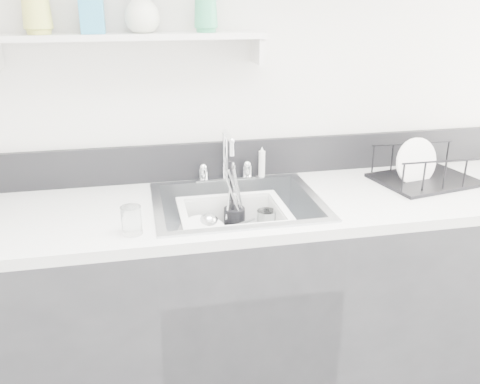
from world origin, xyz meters
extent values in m
cube|color=silver|center=(0.00, 1.49, 1.30)|extent=(3.50, 0.02, 2.60)
cube|color=#28282C|center=(0.00, 1.19, 0.44)|extent=(3.20, 0.62, 0.88)
cube|color=silver|center=(0.00, 1.19, 0.90)|extent=(3.20, 0.62, 0.04)
cube|color=black|center=(0.00, 1.49, 1.00)|extent=(3.20, 0.02, 0.16)
cube|color=silver|center=(0.00, 1.44, 0.93)|extent=(0.26, 0.06, 0.02)
cylinder|color=silver|center=(-0.10, 1.44, 0.96)|extent=(0.04, 0.04, 0.05)
cylinder|color=silver|center=(0.10, 1.44, 0.96)|extent=(0.04, 0.04, 0.05)
cylinder|color=silver|center=(0.00, 1.44, 1.03)|extent=(0.02, 0.02, 0.20)
cylinder|color=silver|center=(0.00, 1.37, 1.14)|extent=(0.02, 0.15, 0.02)
cylinder|color=silver|center=(0.16, 1.44, 0.99)|extent=(0.03, 0.03, 0.14)
cube|color=silver|center=(-0.35, 1.42, 1.52)|extent=(1.00, 0.16, 0.02)
cube|color=silver|center=(0.13, 1.42, 1.46)|extent=(0.02, 0.14, 0.10)
cylinder|color=white|center=(-0.13, 1.15, 0.77)|extent=(0.21, 0.21, 0.01)
cylinder|color=white|center=(-0.13, 1.16, 0.79)|extent=(0.20, 0.20, 0.01)
cylinder|color=white|center=(-0.14, 1.15, 0.82)|extent=(0.23, 0.22, 0.08)
cylinder|color=black|center=(0.00, 1.24, 0.82)|extent=(0.08, 0.08, 0.11)
cylinder|color=silver|center=(-0.01, 1.25, 0.91)|extent=(0.01, 0.05, 0.21)
cylinder|color=silver|center=(0.01, 1.23, 0.90)|extent=(0.02, 0.04, 0.19)
cylinder|color=black|center=(-0.01, 1.25, 0.94)|extent=(0.01, 0.06, 0.23)
cylinder|color=white|center=(0.12, 1.19, 0.82)|extent=(0.07, 0.07, 0.11)
cylinder|color=white|center=(-0.40, 0.99, 0.97)|extent=(0.08, 0.08, 0.10)
imported|color=white|center=(0.06, 1.12, 0.78)|extent=(0.11, 0.11, 0.03)
imported|color=teal|center=(-0.48, 1.41, 1.62)|extent=(0.08, 0.09, 0.19)
imported|color=silver|center=(-0.31, 1.42, 1.61)|extent=(0.14, 0.14, 0.17)
imported|color=#359967|center=(-0.07, 1.40, 1.65)|extent=(0.11, 0.11, 0.23)
camera|label=1|loc=(-0.36, -0.58, 1.65)|focal=38.00mm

